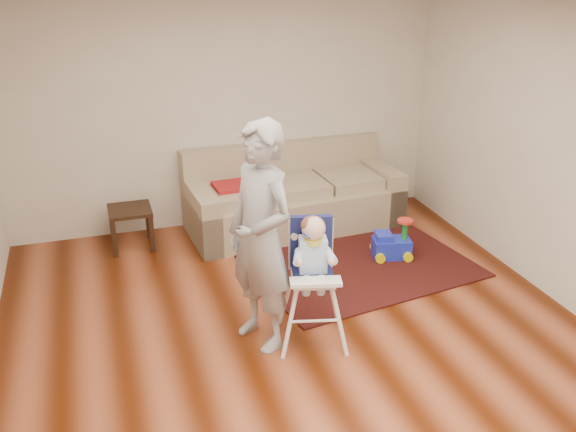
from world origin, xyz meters
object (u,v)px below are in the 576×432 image
object	(u,v)px
side_table	(131,228)
ride_on_toy	(392,238)
sofa	(294,190)
adult	(261,238)
high_chair	(312,282)
toy_ball	(325,282)

from	to	relation	value
side_table	ride_on_toy	distance (m)	2.84
sofa	side_table	size ratio (longest dim) A/B	5.51
sofa	adult	bearing A→B (deg)	-118.47
sofa	side_table	distance (m)	1.89
side_table	high_chair	bearing A→B (deg)	-60.86
ride_on_toy	toy_ball	bearing A→B (deg)	-142.71
sofa	high_chair	bearing A→B (deg)	-108.28
sofa	ride_on_toy	size ratio (longest dim) A/B	5.88
high_chair	toy_ball	bearing A→B (deg)	75.15
ride_on_toy	adult	xyz separation A→B (m)	(-1.72, -1.06, 0.72)
side_table	high_chair	world-z (taller)	high_chair
toy_ball	ride_on_toy	bearing A→B (deg)	25.30
adult	high_chair	bearing A→B (deg)	50.87
adult	toy_ball	bearing A→B (deg)	104.83
ride_on_toy	high_chair	distance (m)	1.80
sofa	toy_ball	xyz separation A→B (m)	(-0.18, -1.52, -0.39)
ride_on_toy	adult	size ratio (longest dim) A/B	0.22
side_table	adult	world-z (taller)	adult
ride_on_toy	toy_ball	world-z (taller)	ride_on_toy
side_table	ride_on_toy	world-z (taller)	side_table
toy_ball	adult	world-z (taller)	adult
sofa	ride_on_toy	world-z (taller)	sofa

